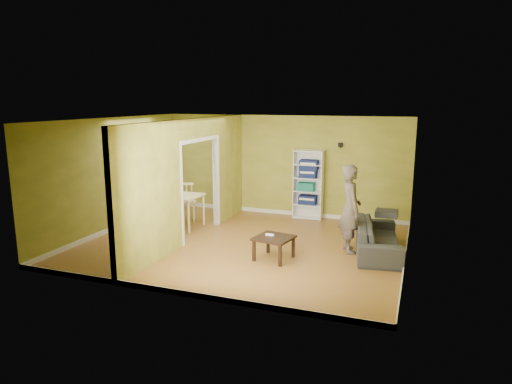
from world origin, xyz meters
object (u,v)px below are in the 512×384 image
coffee_table (274,240)px  sofa (378,233)px  person (351,201)px  dining_table (175,198)px  chair_near (163,214)px  bookshelf (309,184)px  chair_far (187,201)px  chair_left (147,205)px

coffee_table → sofa: bearing=31.0°
person → dining_table: 4.24m
sofa → chair_near: bearing=84.6°
sofa → bookshelf: bearing=33.4°
chair_near → bookshelf: bearing=61.7°
person → bookshelf: person is taller
sofa → chair_far: 4.80m
bookshelf → chair_near: bookshelf is taller
bookshelf → dining_table: 3.38m
person → chair_far: bearing=53.1°
chair_far → bookshelf: bearing=-179.0°
sofa → person: bearing=95.5°
chair_left → chair_near: (0.79, -0.54, -0.02)m
dining_table → chair_near: size_ratio=1.42×
person → coffee_table: size_ratio=3.11×
person → chair_far: (-4.18, 0.99, -0.53)m
sofa → chair_left: size_ratio=2.28×
person → dining_table: person is taller
bookshelf → dining_table: size_ratio=1.40×
sofa → bookshelf: (-1.95, 2.16, 0.48)m
chair_near → chair_far: 1.12m
dining_table → chair_near: 0.61m
bookshelf → chair_far: (-2.78, -1.31, -0.37)m
sofa → bookshelf: bookshelf is taller
chair_near → coffee_table: bearing=4.8°
bookshelf → dining_table: bookshelf is taller
coffee_table → dining_table: bearing=154.8°
sofa → dining_table: sofa is taller
sofa → chair_far: bearing=71.1°
dining_table → chair_near: (0.02, -0.55, -0.26)m
coffee_table → chair_near: bearing=164.2°
dining_table → chair_far: chair_far is taller
chair_near → sofa: bearing=23.9°
coffee_table → chair_far: bearing=146.2°
coffee_table → dining_table: size_ratio=0.53×
chair_far → person: bearing=142.4°
sofa → chair_far: (-4.73, 0.85, 0.10)m
sofa → bookshelf: size_ratio=1.20×
dining_table → chair_left: (-0.78, -0.01, -0.24)m
coffee_table → dining_table: 3.25m
chair_left → chair_far: 1.00m
chair_far → coffee_table: bearing=121.9°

